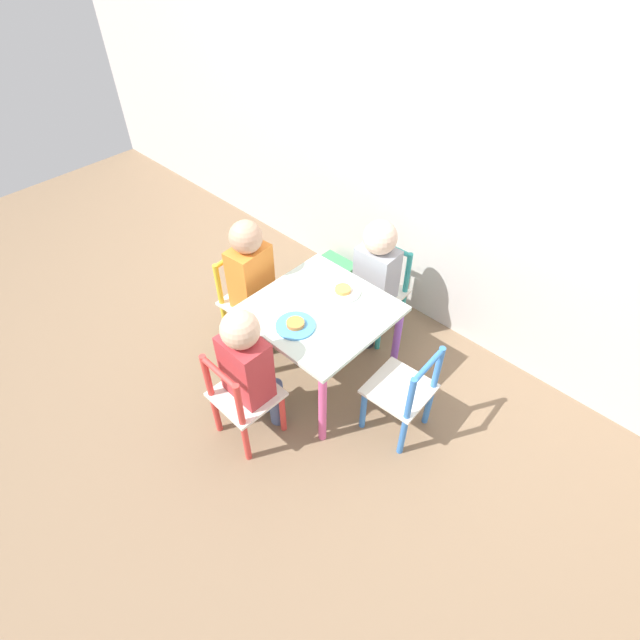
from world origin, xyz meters
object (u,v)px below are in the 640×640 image
at_px(chair_yellow, 248,301).
at_px(plate_back, 343,291).
at_px(chair_red, 242,399).
at_px(chair_blue, 404,393).
at_px(storage_bin, 333,273).
at_px(child_back, 375,272).
at_px(child_left, 253,276).
at_px(plate_front, 295,325).
at_px(kids_table, 320,320).
at_px(chair_teal, 379,293).
at_px(child_front, 249,364).

relative_size(chair_yellow, plate_back, 3.09).
bearing_deg(chair_red, plate_back, -89.71).
bearing_deg(chair_blue, plate_back, -108.21).
bearing_deg(storage_bin, child_back, -22.85).
relative_size(child_back, plate_back, 4.30).
bearing_deg(chair_red, child_left, -46.05).
bearing_deg(child_back, chair_yellow, -137.11).
relative_size(chair_red, chair_blue, 1.00).
bearing_deg(plate_front, child_back, 91.59).
xyz_separation_m(plate_front, plate_back, (0.00, 0.31, 0.00)).
relative_size(child_back, plate_front, 4.07).
xyz_separation_m(child_left, plate_back, (0.42, 0.19, 0.03)).
bearing_deg(child_back, chair_red, -91.79).
height_order(chair_blue, child_left, child_left).
relative_size(kids_table, chair_red, 1.16).
xyz_separation_m(chair_teal, chair_yellow, (-0.46, -0.52, 0.00)).
distance_m(chair_red, child_left, 0.63).
relative_size(chair_red, plate_back, 3.09).
distance_m(child_front, child_back, 0.83).
height_order(child_back, child_left, child_left).
relative_size(chair_red, child_left, 0.68).
xyz_separation_m(chair_blue, child_front, (-0.49, -0.44, 0.18)).
relative_size(chair_teal, chair_blue, 1.00).
xyz_separation_m(kids_table, plate_front, (-0.00, -0.15, 0.08)).
relative_size(chair_yellow, plate_front, 2.93).
distance_m(child_left, plate_back, 0.46).
bearing_deg(child_left, chair_red, -142.57).
distance_m(chair_teal, child_front, 0.91).
distance_m(chair_blue, plate_front, 0.56).
height_order(child_back, plate_front, child_back).
height_order(plate_back, storage_bin, plate_back).
bearing_deg(chair_red, plate_front, -90.56).
relative_size(child_back, child_left, 0.95).
distance_m(chair_teal, plate_front, 0.67).
height_order(kids_table, chair_yellow, chair_yellow).
xyz_separation_m(chair_teal, child_left, (-0.40, -0.52, 0.20)).
relative_size(chair_teal, child_left, 0.68).
height_order(chair_red, chair_yellow, same).
xyz_separation_m(chair_yellow, child_left, (0.06, 0.01, 0.20)).
xyz_separation_m(kids_table, child_front, (-0.01, -0.42, 0.03)).
distance_m(kids_table, child_back, 0.42).
distance_m(chair_yellow, storage_bin, 0.67).
bearing_deg(plate_front, plate_back, 90.00).
bearing_deg(chair_teal, storage_bin, 161.95).
bearing_deg(kids_table, storage_bin, 127.10).
bearing_deg(child_front, plate_back, -89.68).
relative_size(kids_table, child_back, 0.83).
xyz_separation_m(child_back, storage_bin, (-0.44, 0.19, -0.36)).
distance_m(plate_back, storage_bin, 0.75).
xyz_separation_m(child_front, storage_bin, (-0.45, 1.02, -0.36)).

